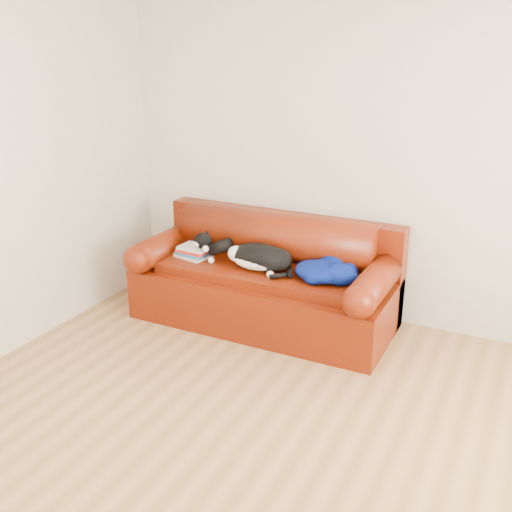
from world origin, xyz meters
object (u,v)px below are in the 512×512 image
at_px(book_stack, 194,252).
at_px(cat, 259,258).
at_px(sofa_base, 264,295).
at_px(blanket, 325,270).

bearing_deg(book_stack, cat, -1.47).
height_order(book_stack, cat, cat).
xyz_separation_m(sofa_base, book_stack, (-0.61, -0.08, 0.31)).
distance_m(sofa_base, cat, 0.38).
distance_m(cat, blanket, 0.54).
bearing_deg(book_stack, sofa_base, 7.62).
distance_m(sofa_base, book_stack, 0.69).
relative_size(cat, blanket, 1.32).
relative_size(sofa_base, book_stack, 6.80).
bearing_deg(sofa_base, blanket, -5.24).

